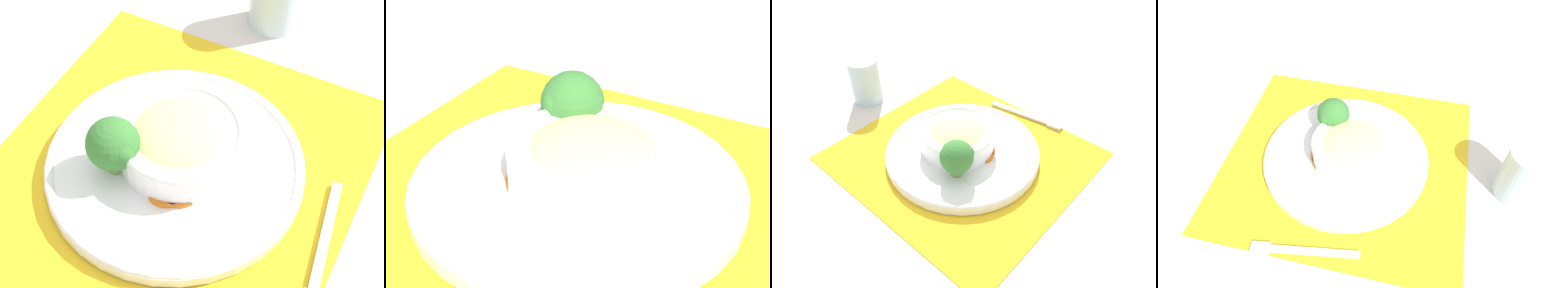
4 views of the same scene
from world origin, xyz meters
TOP-DOWN VIEW (x-y plane):
  - ground_plane at (0.00, 0.00)m, footprint 4.00×4.00m
  - placemat at (0.00, 0.00)m, footprint 0.47×0.50m
  - plate at (0.00, 0.00)m, footprint 0.32×0.32m
  - bowl at (-0.00, -0.01)m, footprint 0.16×0.16m
  - broccoli_floret at (0.06, 0.04)m, footprint 0.07×0.07m
  - carrot_slice_near at (-0.01, 0.04)m, footprint 0.05×0.05m
  - carrot_slice_middle at (-0.03, 0.03)m, footprint 0.05×0.05m
  - carrot_slice_far at (-0.04, 0.02)m, footprint 0.05×0.05m

SIDE VIEW (x-z plane):
  - ground_plane at x=0.00m, z-range 0.00..0.00m
  - placemat at x=0.00m, z-range 0.00..0.00m
  - plate at x=0.00m, z-range 0.00..0.03m
  - carrot_slice_near at x=-0.01m, z-range 0.02..0.03m
  - carrot_slice_middle at x=-0.03m, z-range 0.02..0.03m
  - carrot_slice_far at x=-0.04m, z-range 0.02..0.03m
  - bowl at x=0.00m, z-range 0.02..0.08m
  - broccoli_floret at x=0.06m, z-range 0.03..0.11m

